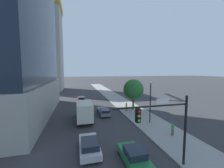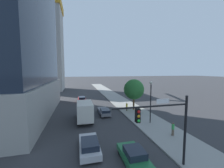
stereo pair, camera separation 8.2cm
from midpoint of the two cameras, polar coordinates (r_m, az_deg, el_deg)
name	(u,v)px [view 2 (the right image)]	position (r m, az deg, el deg)	size (l,w,h in m)	color
sidewalk	(136,112)	(28.06, 9.81, -11.31)	(5.34, 120.00, 0.15)	gray
construction_building	(47,43)	(65.06, -25.06, 14.87)	(13.69, 15.69, 45.21)	#B2AFA8
traffic_light_pole	(164,120)	(12.11, 20.69, -13.69)	(6.40, 0.48, 5.93)	black
street_lamp	(151,96)	(21.98, 15.67, -4.83)	(0.44, 0.44, 6.37)	black
street_tree	(134,89)	(28.79, 9.00, -2.20)	(4.13, 4.13, 6.25)	brown
car_gray	(104,111)	(26.24, -3.17, -11.07)	(1.76, 4.72, 1.31)	slate
car_silver	(89,145)	(15.31, -9.09, -23.51)	(1.92, 4.65, 1.40)	#B7B7BC
car_red	(82,99)	(37.73, -12.16, -6.05)	(1.93, 4.61, 1.41)	red
car_green	(134,156)	(13.82, 9.15, -27.07)	(1.88, 4.37, 1.40)	#1E6638
box_truck	(85,110)	(23.41, -11.06, -10.37)	(2.38, 6.54, 3.17)	#1E4799
pedestrian_green_shirt	(173,129)	(19.54, 23.75, -16.44)	(0.34, 0.34, 1.62)	brown
pedestrian_yellow_shirt	(127,107)	(28.30, 6.14, -9.20)	(0.34, 0.34, 1.64)	brown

